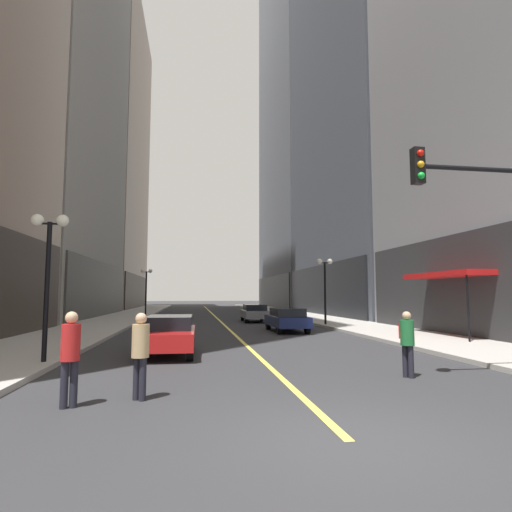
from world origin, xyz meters
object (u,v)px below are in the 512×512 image
at_px(car_navy, 287,319).
at_px(street_lamp_left_near, 49,254).
at_px(pedestrian_in_green_parka, 407,339).
at_px(car_grey, 254,312).
at_px(street_lamp_right_mid, 325,276).
at_px(pedestrian_in_tan_trench, 140,349).
at_px(street_lamp_left_far, 146,282).
at_px(pedestrian_in_red_jacket, 70,351).
at_px(car_red, 169,334).
at_px(fire_hydrant_right, 402,333).
at_px(traffic_light_near_right, 500,227).

relative_size(car_navy, street_lamp_left_near, 0.98).
height_order(car_navy, pedestrian_in_green_parka, pedestrian_in_green_parka).
distance_m(car_grey, street_lamp_left_near, 20.90).
xyz_separation_m(street_lamp_left_near, street_lamp_right_mid, (12.80, 13.42, 0.00)).
relative_size(pedestrian_in_tan_trench, street_lamp_left_far, 0.38).
bearing_deg(street_lamp_left_far, pedestrian_in_red_jacket, -86.39).
bearing_deg(pedestrian_in_tan_trench, street_lamp_left_far, 95.89).
bearing_deg(street_lamp_right_mid, car_red, -129.36).
height_order(car_red, street_lamp_left_far, street_lamp_left_far).
bearing_deg(street_lamp_right_mid, pedestrian_in_green_parka, -101.20).
height_order(car_grey, pedestrian_in_green_parka, pedestrian_in_green_parka).
xyz_separation_m(car_navy, pedestrian_in_tan_trench, (-6.27, -14.39, 0.27)).
distance_m(car_grey, fire_hydrant_right, 15.04).
bearing_deg(pedestrian_in_red_jacket, car_red, 77.79).
bearing_deg(fire_hydrant_right, car_grey, 106.94).
bearing_deg(street_lamp_left_far, street_lamp_right_mid, -45.72).
height_order(car_navy, fire_hydrant_right, car_navy).
relative_size(car_grey, pedestrian_in_tan_trench, 2.51).
distance_m(car_red, pedestrian_in_tan_trench, 6.30).
bearing_deg(car_navy, car_grey, 93.55).
xyz_separation_m(car_red, car_navy, (6.04, 8.10, 0.00)).
relative_size(car_red, pedestrian_in_green_parka, 2.56).
bearing_deg(pedestrian_in_red_jacket, car_navy, 63.14).
xyz_separation_m(traffic_light_near_right, fire_hydrant_right, (1.55, 8.05, -3.34)).
relative_size(pedestrian_in_green_parka, pedestrian_in_tan_trench, 0.96).
height_order(street_lamp_left_near, street_lamp_right_mid, same).
height_order(street_lamp_left_near, street_lamp_left_far, same).
bearing_deg(street_lamp_left_near, street_lamp_left_far, 90.00).
bearing_deg(traffic_light_near_right, car_red, 145.68).
relative_size(car_red, street_lamp_left_near, 0.95).
distance_m(car_navy, fire_hydrant_right, 6.92).
relative_size(pedestrian_in_green_parka, street_lamp_right_mid, 0.37).
relative_size(pedestrian_in_red_jacket, pedestrian_in_tan_trench, 1.03).
relative_size(car_red, pedestrian_in_tan_trench, 2.47).
bearing_deg(car_navy, fire_hydrant_right, -56.18).
bearing_deg(car_grey, car_red, -108.18).
bearing_deg(street_lamp_right_mid, pedestrian_in_tan_trench, -118.49).
xyz_separation_m(pedestrian_in_green_parka, fire_hydrant_right, (3.76, 7.37, -0.55)).
height_order(pedestrian_in_green_parka, street_lamp_left_near, street_lamp_left_near).
height_order(car_grey, pedestrian_in_tan_trench, pedestrian_in_tan_trench).
height_order(car_red, fire_hydrant_right, car_red).
height_order(car_grey, street_lamp_left_near, street_lamp_left_near).
height_order(car_grey, street_lamp_right_mid, street_lamp_right_mid).
distance_m(car_grey, pedestrian_in_tan_trench, 23.74).
distance_m(pedestrian_in_red_jacket, street_lamp_right_mid, 21.22).
relative_size(traffic_light_near_right, street_lamp_left_near, 1.28).
height_order(car_grey, fire_hydrant_right, car_grey).
xyz_separation_m(car_grey, street_lamp_left_near, (-8.92, -18.73, 2.54)).
distance_m(car_grey, traffic_light_near_right, 22.82).
height_order(car_navy, pedestrian_in_red_jacket, pedestrian_in_red_jacket).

